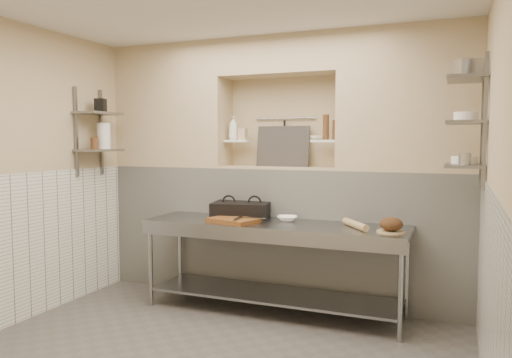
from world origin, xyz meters
The scene contains 46 objects.
wall_left centered at (-2.05, 0.00, 1.40)m, with size 0.10×3.90×2.80m, color tan.
wall_right centered at (2.05, 0.00, 1.40)m, with size 0.10×3.90×2.80m, color tan.
wall_back centered at (0.00, 2.00, 1.40)m, with size 4.00×0.10×2.80m, color tan.
backwall_lower centered at (0.00, 1.75, 0.70)m, with size 4.00×0.40×1.40m, color silver.
alcove_sill centered at (0.00, 1.75, 1.41)m, with size 1.30×0.40×0.02m, color tan.
backwall_pillar_left centered at (-1.33, 1.75, 2.10)m, with size 1.35×0.40×1.40m, color tan.
backwall_pillar_right centered at (1.33, 1.75, 2.10)m, with size 1.35×0.40×1.40m, color tan.
backwall_header centered at (0.00, 1.75, 2.60)m, with size 1.30×0.40×0.40m, color tan.
wainscot_left centered at (-1.99, 0.00, 0.70)m, with size 0.02×3.90×1.40m, color silver.
wainscot_right centered at (1.99, 0.00, 0.70)m, with size 0.02×3.90×1.40m, color silver.
alcove_shelf_left centered at (-0.50, 1.75, 1.70)m, with size 0.28×0.16×0.03m, color white.
alcove_shelf_right centered at (0.50, 1.75, 1.70)m, with size 0.28×0.16×0.03m, color white.
utensil_rail centered at (0.00, 1.92, 1.95)m, with size 0.02×0.02×0.70m, color gray.
hanging_steel centered at (0.00, 1.90, 1.78)m, with size 0.02×0.02×0.30m, color black.
splash_panel centered at (0.00, 1.85, 1.64)m, with size 0.60×0.02×0.45m, color #383330.
shelf_rail_left_a centered at (-1.98, 1.25, 1.80)m, with size 0.03×0.03×0.95m, color slate.
shelf_rail_left_b centered at (-1.98, 0.85, 1.80)m, with size 0.03×0.03×0.95m, color slate.
wall_shelf_left_lower centered at (-1.84, 1.05, 1.60)m, with size 0.30×0.50×0.03m, color slate.
wall_shelf_left_upper centered at (-1.84, 1.05, 2.00)m, with size 0.30×0.50×0.03m, color slate.
shelf_rail_right_a centered at (1.98, 1.25, 1.85)m, with size 0.03×0.03×1.05m, color slate.
shelf_rail_right_b centered at (1.98, 0.85, 1.85)m, with size 0.03×0.03×1.05m, color slate.
wall_shelf_right_lower centered at (1.84, 1.05, 1.50)m, with size 0.30×0.50×0.03m, color slate.
wall_shelf_right_mid centered at (1.84, 1.05, 1.85)m, with size 0.30×0.50×0.03m, color slate.
wall_shelf_right_upper centered at (1.84, 1.05, 2.20)m, with size 0.30×0.50×0.03m, color slate.
prep_table centered at (0.13, 1.18, 0.64)m, with size 2.60×0.70×0.90m.
panini_press centered at (-0.30, 1.41, 0.98)m, with size 0.66×0.53×0.16m.
cutting_board centered at (-0.24, 1.07, 0.92)m, with size 0.47×0.33×0.04m, color brown.
knife_blade centered at (-0.05, 1.13, 0.95)m, with size 0.26×0.03×0.01m, color gray.
tongs centered at (-0.17, 1.00, 0.96)m, with size 0.02×0.02×0.24m, color gray.
mixing_bowl centered at (0.22, 1.35, 0.93)m, with size 0.21×0.21×0.05m, color white.
rolling_pin centered at (0.93, 1.20, 0.93)m, with size 0.07×0.07×0.43m, color tan.
bread_board centered at (1.27, 1.10, 0.91)m, with size 0.25×0.25×0.01m, color tan.
bread_loaf centered at (1.27, 1.10, 0.98)m, with size 0.20×0.20×0.12m, color #4C2D19.
bottle_soap centered at (-0.55, 1.74, 1.85)m, with size 0.10×0.10×0.27m, color white.
jar_alcove centered at (-0.44, 1.76, 1.78)m, with size 0.09×0.09×0.13m, color tan.
bowl_alcove centered at (0.42, 1.72, 1.73)m, with size 0.14×0.14×0.04m, color white.
condiment_a centered at (0.60, 1.77, 1.81)m, with size 0.06×0.06×0.20m, color #522F1B.
condiment_b centered at (0.51, 1.74, 1.84)m, with size 0.07×0.07×0.26m, color #522F1B.
condiment_c centered at (0.60, 1.79, 1.77)m, with size 0.06×0.06×0.11m, color white.
jug_left centered at (-1.84, 1.13, 1.75)m, with size 0.14×0.14×0.28m, color white.
jar_left centered at (-1.84, 0.98, 1.68)m, with size 0.09×0.09×0.13m, color #522F1B.
box_left_upper centered at (-1.84, 1.09, 2.09)m, with size 0.11×0.11×0.15m, color black.
bowl_right centered at (1.84, 1.14, 1.54)m, with size 0.21×0.21×0.06m, color white.
canister_right centered at (1.84, 0.88, 1.56)m, with size 0.09×0.09×0.09m, color gray.
bowl_right_mid centered at (1.84, 1.00, 1.90)m, with size 0.19×0.19×0.07m, color white.
basket_right centered at (1.84, 1.10, 2.28)m, with size 0.18×0.22×0.14m, color gray.
Camera 1 is at (1.80, -3.35, 1.70)m, focal length 35.00 mm.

